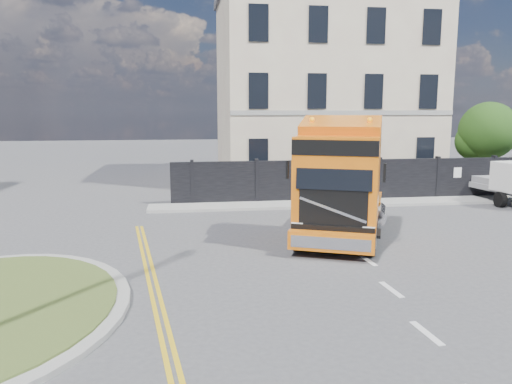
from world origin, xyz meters
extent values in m
plane|color=#424244|center=(0.00, 0.00, 0.00)|extent=(120.00, 120.00, 0.00)
cube|color=black|center=(6.00, 9.00, 1.00)|extent=(18.00, 0.25, 2.00)
cube|color=beige|center=(6.00, 16.50, 5.50)|extent=(12.00, 10.00, 11.00)
cylinder|color=#382619|center=(14.50, 12.00, 1.20)|extent=(0.24, 0.24, 2.40)
sphere|color=#183810|center=(14.50, 12.00, 3.20)|extent=(3.20, 3.20, 3.20)
sphere|color=#183810|center=(14.00, 12.40, 2.60)|extent=(2.20, 2.20, 2.20)
cube|color=gray|center=(6.00, 8.10, 0.06)|extent=(20.00, 1.60, 0.12)
cube|color=black|center=(3.20, 2.87, 0.76)|extent=(4.76, 6.81, 0.45)
cube|color=orange|center=(2.51, 1.25, 2.17)|extent=(3.34, 3.40, 2.82)
cube|color=orange|center=(2.92, 2.22, 3.33)|extent=(2.67, 1.82, 1.41)
cube|color=black|center=(2.00, 0.06, 2.57)|extent=(2.06, 0.92, 1.06)
cube|color=orange|center=(1.88, -0.24, 0.55)|extent=(2.46, 1.31, 0.55)
cylinder|color=black|center=(1.19, 0.93, 0.52)|extent=(0.71, 1.09, 1.05)
cylinder|color=gray|center=(1.19, 0.93, 0.52)|extent=(0.56, 0.67, 0.58)
cylinder|color=black|center=(3.19, 0.08, 0.52)|extent=(0.71, 1.09, 1.05)
cylinder|color=gray|center=(3.19, 0.08, 0.52)|extent=(0.56, 0.67, 0.58)
cylinder|color=black|center=(2.59, 4.23, 0.52)|extent=(0.71, 1.09, 1.05)
cylinder|color=gray|center=(2.59, 4.23, 0.52)|extent=(0.56, 0.67, 0.58)
cylinder|color=black|center=(4.59, 3.37, 0.52)|extent=(0.71, 1.09, 1.05)
cylinder|color=gray|center=(4.59, 3.37, 0.52)|extent=(0.56, 0.67, 0.58)
cylinder|color=black|center=(3.07, 5.34, 0.52)|extent=(0.71, 1.09, 1.05)
cylinder|color=gray|center=(3.07, 5.34, 0.52)|extent=(0.56, 0.67, 0.58)
cylinder|color=black|center=(5.07, 4.49, 0.52)|extent=(0.71, 1.09, 1.05)
cylinder|color=gray|center=(5.07, 4.49, 0.52)|extent=(0.56, 0.67, 0.58)
cube|color=gray|center=(12.73, 8.00, 0.71)|extent=(2.56, 5.06, 0.25)
cylinder|color=black|center=(11.77, 6.49, 0.35)|extent=(0.25, 0.71, 0.71)
cylinder|color=black|center=(11.77, 9.51, 0.35)|extent=(0.25, 0.71, 0.71)
cylinder|color=black|center=(13.69, 9.51, 0.35)|extent=(0.25, 0.71, 0.71)
camera|label=1|loc=(-2.27, -13.91, 4.38)|focal=35.00mm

